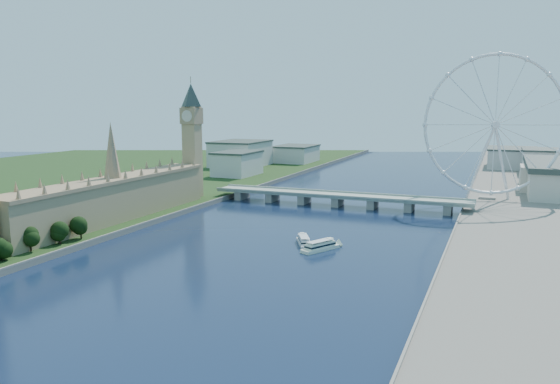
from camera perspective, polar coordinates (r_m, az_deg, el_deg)
The scene contains 9 objects.
ground at distance 206.47m, azimuth -18.79°, elevation -15.50°, with size 2000.00×2000.00×0.00m, color #182143.
parliament_range at distance 406.32m, azimuth -16.96°, elevation -0.65°, with size 24.00×200.00×70.00m.
big_ben at distance 489.64m, azimuth -9.21°, elevation 6.87°, with size 20.02×20.02×110.00m.
westminster_bridge at distance 464.34m, azimuth 6.06°, elevation -0.62°, with size 220.00×22.00×9.50m.
london_eye at distance 495.47m, azimuth 21.56°, elevation 6.50°, with size 113.60×39.12×124.30m.
county_hall at distance 578.30m, azimuth 26.73°, elevation -0.30°, with size 54.00×144.00×35.00m, color beige, non-canonical shape.
city_skyline at distance 708.73m, azimuth 15.03°, elevation 3.29°, with size 505.00×280.00×32.00m.
tour_boat_near at distance 335.12m, azimuth 2.51°, elevation -5.50°, with size 6.73×26.51×5.83m, color silver, non-canonical shape.
tour_boat_far at distance 322.47m, azimuth 4.22°, elevation -6.10°, with size 7.36×28.86×6.37m, color silver, non-canonical shape.
Camera 1 is at (126.25, -140.08, 84.06)m, focal length 35.00 mm.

